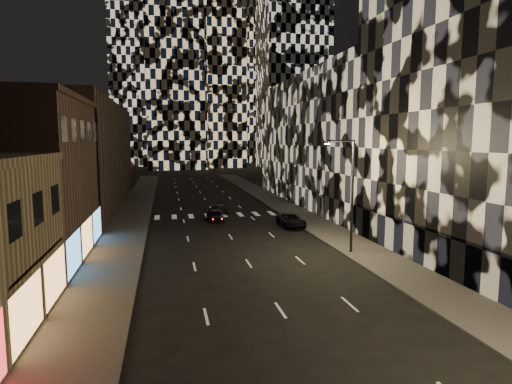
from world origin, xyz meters
name	(u,v)px	position (x,y,z in m)	size (l,w,h in m)	color
sidewalk_left	(131,218)	(-10.00, 50.00, 0.07)	(4.00, 120.00, 0.15)	#47443F
sidewalk_right	(294,212)	(10.00, 50.00, 0.07)	(4.00, 120.00, 0.15)	#47443F
curb_left	(149,217)	(-7.90, 50.00, 0.07)	(0.20, 120.00, 0.15)	#4C4C47
curb_right	(278,212)	(7.90, 50.00, 0.07)	(0.20, 120.00, 0.15)	#4C4C47
retail_brown	(14,182)	(-17.00, 33.50, 6.00)	(10.00, 15.00, 12.00)	#473228
retail_filler_left	(81,156)	(-17.00, 60.00, 7.00)	(10.00, 40.00, 14.00)	#473228
midrise_base	(434,250)	(12.30, 24.50, 1.50)	(0.60, 25.00, 3.00)	#383838
midrise_filler_right	(347,141)	(20.00, 57.00, 9.00)	(16.00, 40.00, 18.00)	#232326
tower_right_mid	(293,11)	(35.00, 135.00, 50.00)	(20.00, 20.00, 100.00)	black
tower_center_low	(174,17)	(-2.00, 140.00, 47.50)	(18.00, 18.00, 95.00)	black
streetlight_far	(350,188)	(8.35, 30.00, 5.35)	(2.55, 0.25, 9.00)	black
car_dark_midlane	(215,215)	(-0.50, 46.14, 0.66)	(1.56, 3.88, 1.32)	black
car_dark_oncoming	(219,209)	(0.50, 50.81, 0.59)	(1.66, 4.09, 1.19)	black
car_dark_rightlane	(291,220)	(7.00, 41.38, 0.68)	(2.25, 4.88, 1.36)	black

